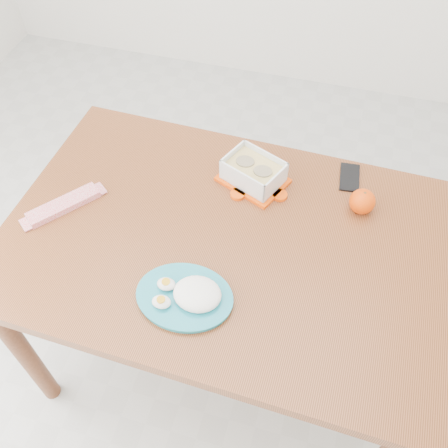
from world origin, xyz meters
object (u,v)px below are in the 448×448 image
(food_container, at_px, (253,172))
(rice_plate, at_px, (188,295))
(orange_fruit, at_px, (362,201))
(dining_table, at_px, (224,256))
(smartphone, at_px, (350,177))

(food_container, bearing_deg, rice_plate, -74.26)
(food_container, relative_size, orange_fruit, 3.12)
(dining_table, relative_size, food_container, 5.43)
(dining_table, bearing_deg, food_container, 85.12)
(food_container, height_order, rice_plate, food_container)
(smartphone, bearing_deg, rice_plate, -127.06)
(dining_table, relative_size, smartphone, 10.79)
(dining_table, distance_m, orange_fruit, 0.44)
(food_container, bearing_deg, dining_table, -73.37)
(food_container, xyz_separation_m, rice_plate, (-0.06, -0.46, -0.02))
(rice_plate, xyz_separation_m, smartphone, (0.35, 0.55, -0.02))
(dining_table, height_order, orange_fruit, orange_fruit)
(orange_fruit, relative_size, smartphone, 0.64)
(food_container, distance_m, orange_fruit, 0.34)
(dining_table, xyz_separation_m, smartphone, (0.32, 0.33, 0.10))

